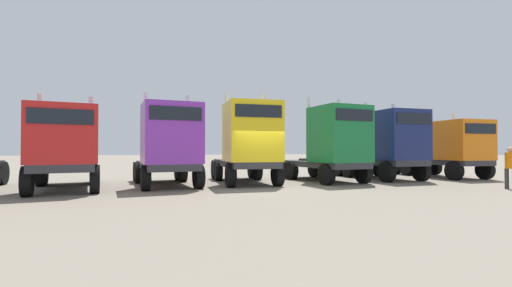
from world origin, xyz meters
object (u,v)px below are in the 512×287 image
object	(u,v)px
semi_truck_red	(65,147)
semi_truck_purple	(169,145)
semi_truck_orange	(452,148)
semi_truck_yellow	(249,142)
visitor_in_hivis	(510,165)
semi_truck_green	(333,144)
semi_truck_navy	(390,144)

from	to	relation	value
semi_truck_red	semi_truck_purple	world-z (taller)	semi_truck_purple
semi_truck_orange	semi_truck_yellow	bearing A→B (deg)	-88.69
semi_truck_purple	semi_truck_yellow	bearing A→B (deg)	85.40
semi_truck_red	visitor_in_hivis	world-z (taller)	semi_truck_red
semi_truck_green	semi_truck_orange	size ratio (longest dim) A/B	0.94
semi_truck_purple	visitor_in_hivis	bearing A→B (deg)	64.04
semi_truck_red	semi_truck_purple	xyz separation A→B (m)	(4.15, 0.09, 0.10)
semi_truck_yellow	semi_truck_green	xyz separation A→B (m)	(4.40, -0.52, -0.04)
visitor_in_hivis	semi_truck_navy	bearing A→B (deg)	-86.42
semi_truck_red	semi_truck_navy	xyz separation A→B (m)	(16.07, -0.42, 0.20)
semi_truck_navy	semi_truck_orange	distance (m)	4.40
semi_truck_red	semi_truck_orange	bearing A→B (deg)	83.19
semi_truck_green	semi_truck_orange	distance (m)	8.16
semi_truck_purple	semi_truck_navy	size ratio (longest dim) A/B	1.00
semi_truck_purple	visitor_in_hivis	world-z (taller)	semi_truck_purple
semi_truck_navy	semi_truck_purple	bearing A→B (deg)	-90.08
semi_truck_purple	semi_truck_yellow	world-z (taller)	semi_truck_yellow
semi_truck_navy	semi_truck_green	bearing A→B (deg)	-85.47
semi_truck_red	visitor_in_hivis	xyz separation A→B (m)	(17.71, -5.80, -0.74)
semi_truck_red	semi_truck_green	xyz separation A→B (m)	(12.30, -0.56, 0.20)
visitor_in_hivis	semi_truck_purple	bearing A→B (deg)	-36.89
semi_truck_purple	semi_truck_orange	distance (m)	16.32
semi_truck_yellow	visitor_in_hivis	world-z (taller)	semi_truck_yellow
semi_truck_purple	semi_truck_green	bearing A→B (deg)	82.93
semi_truck_yellow	semi_truck_orange	size ratio (longest dim) A/B	0.98
semi_truck_purple	semi_truck_navy	distance (m)	11.93
visitor_in_hivis	semi_truck_yellow	bearing A→B (deg)	-43.79
visitor_in_hivis	semi_truck_red	bearing A→B (deg)	-31.55
semi_truck_purple	semi_truck_green	size ratio (longest dim) A/B	1.01
semi_truck_red	semi_truck_green	size ratio (longest dim) A/B	1.11
semi_truck_purple	semi_truck_yellow	distance (m)	3.76
semi_truck_red	visitor_in_hivis	size ratio (longest dim) A/B	3.60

